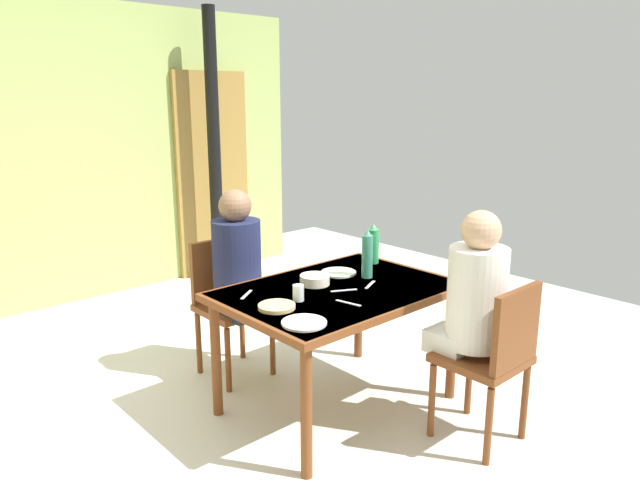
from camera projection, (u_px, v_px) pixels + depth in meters
name	position (u px, v px, depth m)	size (l,w,h in m)	color
ground_plane	(266.00, 408.00, 3.41)	(6.87, 6.87, 0.00)	silver
wall_back	(75.00, 155.00, 5.01)	(4.40, 0.10, 2.55)	#9CB160
door_wooden	(213.00, 175.00, 5.86)	(0.80, 0.05, 2.00)	olive
stove_pipe_column	(214.00, 149.00, 5.51)	(0.12, 0.12, 2.55)	black
dining_table	(338.00, 301.00, 3.30)	(1.28, 0.91, 0.72)	brown
chair_near_diner	(494.00, 354.00, 2.96)	(0.40, 0.40, 0.87)	brown
chair_far_diner	(228.00, 298.00, 3.78)	(0.40, 0.40, 0.87)	brown
person_near_diner	(474.00, 294.00, 2.99)	(0.30, 0.37, 0.77)	silver
person_far_diner	(238.00, 260.00, 3.61)	(0.30, 0.37, 0.77)	#1C2B3E
water_bottle_green_near	(373.00, 245.00, 3.75)	(0.07, 0.07, 0.26)	#2E9A54
water_bottle_green_far	(367.00, 255.00, 3.44)	(0.07, 0.07, 0.29)	#38896E
serving_bowl_center	(315.00, 280.00, 3.34)	(0.17, 0.17, 0.06)	#F0E3CA
dinner_plate_near_left	(304.00, 323.00, 2.76)	(0.22, 0.22, 0.01)	white
dinner_plate_near_right	(339.00, 273.00, 3.55)	(0.21, 0.21, 0.01)	white
drinking_glass_by_near_diner	(298.00, 293.00, 3.07)	(0.06, 0.06, 0.09)	silver
bread_plate_sliced	(277.00, 306.00, 2.96)	(0.19, 0.19, 0.02)	#DBB77A
cutlery_knife_near	(344.00, 290.00, 3.23)	(0.15, 0.02, 0.00)	silver
cutlery_fork_near	(348.00, 303.00, 3.04)	(0.15, 0.02, 0.00)	silver
cutlery_knife_far	(370.00, 285.00, 3.33)	(0.15, 0.02, 0.00)	silver
cutlery_fork_far	(246.00, 294.00, 3.17)	(0.15, 0.02, 0.00)	silver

